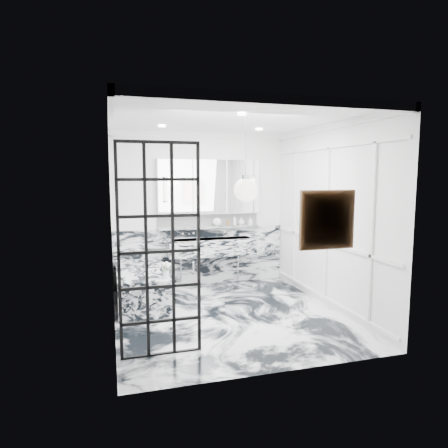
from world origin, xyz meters
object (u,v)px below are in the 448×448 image
object	(u,v)px
bathtub	(141,286)
crittall_door	(160,252)
trough_sink	(212,247)
mirror_cabinet	(209,187)

from	to	relation	value
bathtub	crittall_door	bearing A→B (deg)	-87.79
crittall_door	trough_sink	size ratio (longest dim) A/B	1.49
crittall_door	bathtub	bearing A→B (deg)	91.67
bathtub	trough_sink	bearing A→B (deg)	26.48
trough_sink	mirror_cabinet	bearing A→B (deg)	90.00
trough_sink	bathtub	bearing A→B (deg)	-153.52
mirror_cabinet	bathtub	world-z (taller)	mirror_cabinet
crittall_door	bathtub	distance (m)	2.15
mirror_cabinet	bathtub	distance (m)	2.20
trough_sink	bathtub	distance (m)	1.55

